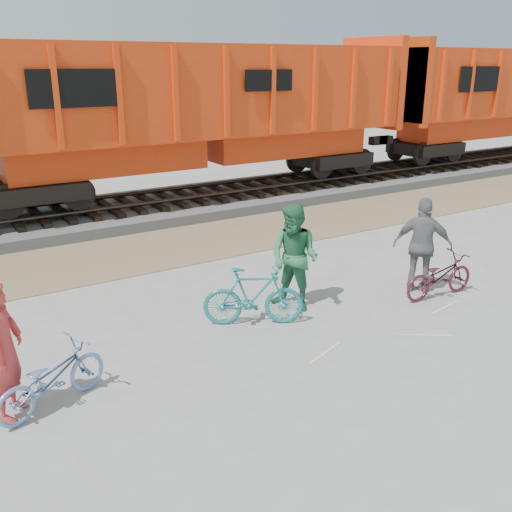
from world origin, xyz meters
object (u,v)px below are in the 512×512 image
object	(u,v)px
bicycle_blue	(52,378)
person_solo	(4,350)
person_man	(295,258)
bicycle_teal	(253,296)
hopper_car_right	(510,94)
person_woman	(423,246)
hopper_car_center	(202,108)
bicycle_maroon	(439,276)

from	to	relation	value
bicycle_blue	person_solo	size ratio (longest dim) A/B	0.87
bicycle_blue	person_man	xyz separation A→B (m)	(4.56, 0.94, 0.56)
bicycle_blue	bicycle_teal	xyz separation A→B (m)	(3.56, 0.74, 0.10)
hopper_car_right	person_woman	bearing A→B (deg)	-149.19
bicycle_teal	person_man	size ratio (longest dim) A/B	0.88
bicycle_blue	person_woman	world-z (taller)	person_woman
hopper_car_right	person_woman	size ratio (longest dim) A/B	7.33
hopper_car_right	bicycle_teal	size ratio (longest dim) A/B	8.06
hopper_car_center	person_woman	xyz separation A→B (m)	(0.32, -8.75, -2.05)
bicycle_teal	bicycle_maroon	world-z (taller)	bicycle_teal
hopper_car_right	bicycle_blue	xyz separation A→B (m)	(-21.84, -9.05, -2.58)
person_solo	person_man	bearing A→B (deg)	-52.42
hopper_car_center	person_solo	xyz separation A→B (m)	(-7.34, -8.95, -2.07)
bicycle_maroon	person_woman	bearing A→B (deg)	17.46
hopper_car_center	person_woman	size ratio (longest dim) A/B	7.33
hopper_car_center	person_man	xyz separation A→B (m)	(-2.28, -8.11, -2.02)
bicycle_teal	person_solo	bearing A→B (deg)	127.85
bicycle_teal	hopper_car_center	bearing A→B (deg)	7.29
person_solo	bicycle_maroon	bearing A→B (deg)	-63.38
hopper_car_center	bicycle_teal	world-z (taller)	hopper_car_center
hopper_car_right	person_solo	bearing A→B (deg)	-158.17
person_man	bicycle_teal	bearing A→B (deg)	-103.90
hopper_car_right	person_man	distance (m)	19.20
hopper_car_right	bicycle_blue	size ratio (longest dim) A/B	8.63
hopper_car_center	bicycle_teal	size ratio (longest dim) A/B	8.06
bicycle_teal	person_woman	bearing A→B (deg)	-68.22
hopper_car_center	person_solo	distance (m)	11.76
hopper_car_center	bicycle_blue	xyz separation A→B (m)	(-6.84, -9.05, -2.58)
bicycle_teal	person_man	world-z (taller)	person_man
hopper_car_center	person_woman	bearing A→B (deg)	-87.89
hopper_car_center	person_man	bearing A→B (deg)	-105.72
hopper_car_center	person_solo	bearing A→B (deg)	-129.37
hopper_car_right	bicycle_maroon	distance (m)	17.41
person_solo	bicycle_blue	bearing A→B (deg)	-73.19
bicycle_teal	bicycle_maroon	distance (m)	3.80
person_man	hopper_car_right	bearing A→B (deg)	89.92
hopper_car_center	bicycle_teal	xyz separation A→B (m)	(-3.28, -8.31, -2.48)
bicycle_blue	person_woman	size ratio (longest dim) A/B	0.85
bicycle_teal	person_woman	world-z (taller)	person_woman
hopper_car_center	person_man	size ratio (longest dim) A/B	7.09
hopper_car_center	bicycle_blue	size ratio (longest dim) A/B	8.63
hopper_car_center	bicycle_blue	world-z (taller)	hopper_car_center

